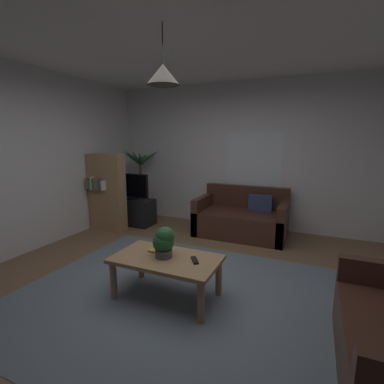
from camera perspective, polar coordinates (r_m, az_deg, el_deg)
name	(u,v)px	position (r m, az deg, el deg)	size (l,w,h in m)	color
floor	(181,288)	(3.37, -2.18, -18.94)	(5.06, 5.13, 0.02)	brown
rug	(173,296)	(3.20, -3.85, -20.31)	(3.29, 2.82, 0.01)	slate
wall_back	(241,156)	(5.39, 9.98, 7.20)	(5.18, 0.06, 2.69)	silver
wall_left	(17,162)	(4.67, -31.97, 5.27)	(0.06, 5.13, 2.69)	silver
ceiling	(179,28)	(3.11, -2.58, 30.32)	(5.06, 5.13, 0.02)	white
window_pane	(254,166)	(5.32, 12.44, 5.27)	(1.02, 0.01, 1.20)	white
couch_under_window	(242,219)	(5.01, 10.06, -5.51)	(1.52, 0.89, 0.82)	#47281E
coffee_table	(166,264)	(3.03, -5.22, -14.28)	(1.10, 0.63, 0.45)	#A87F56
book_on_table_0	(156,251)	(3.14, -7.43, -11.81)	(0.15, 0.08, 0.02)	gold
remote_on_table_0	(195,260)	(2.90, 0.57, -13.70)	(0.05, 0.16, 0.02)	black
potted_plant_on_table	(164,241)	(2.97, -5.74, -9.90)	(0.23, 0.23, 0.32)	#4C4C51
tv_stand	(131,211)	(5.69, -12.20, -3.87)	(0.90, 0.44, 0.50)	black
tv	(130,186)	(5.57, -12.53, 1.16)	(0.81, 0.16, 0.51)	black
potted_palm_corner	(141,184)	(5.95, -10.32, 1.57)	(0.80, 0.90, 1.50)	brown
bookshelf_corner	(107,192)	(5.35, -16.97, 0.00)	(0.70, 0.31, 1.40)	#A87F56
pendant_lamp	(163,74)	(2.81, -5.91, 22.68)	(0.31, 0.31, 0.54)	black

